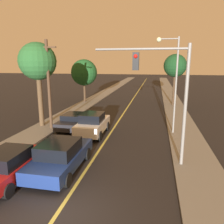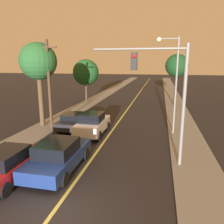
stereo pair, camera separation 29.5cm
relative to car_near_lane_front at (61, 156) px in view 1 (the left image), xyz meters
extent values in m
plane|color=black|center=(1.27, -3.30, -0.81)|extent=(200.00, 200.00, 0.00)
cube|color=black|center=(1.27, 32.70, -0.81)|extent=(9.04, 80.00, 0.01)
cube|color=#D1C14C|center=(1.27, 32.70, -0.80)|extent=(0.16, 76.00, 0.00)
cube|color=gray|center=(-4.50, 32.70, -0.75)|extent=(2.50, 80.00, 0.12)
cube|color=gray|center=(7.03, 32.70, -0.75)|extent=(2.50, 80.00, 0.12)
cube|color=navy|center=(0.00, 0.05, -0.16)|extent=(1.97, 4.71, 0.64)
cube|color=black|center=(0.00, -0.14, 0.48)|extent=(1.73, 2.12, 0.64)
cylinder|color=black|center=(-0.94, 1.51, -0.48)|extent=(0.22, 0.67, 0.67)
cylinder|color=black|center=(0.94, 1.51, -0.48)|extent=(0.22, 0.67, 0.67)
cylinder|color=black|center=(-0.94, -1.41, -0.48)|extent=(0.22, 0.67, 0.67)
cylinder|color=black|center=(0.94, -1.41, -0.48)|extent=(0.22, 0.67, 0.67)
cube|color=white|center=(0.00, 5.91, -0.07)|extent=(1.82, 4.17, 0.76)
cube|color=black|center=(0.00, 5.74, 0.62)|extent=(1.60, 1.88, 0.62)
cylinder|color=black|center=(-0.86, 7.20, -0.44)|extent=(0.22, 0.74, 0.74)
cylinder|color=black|center=(0.86, 7.20, -0.44)|extent=(0.22, 0.74, 0.74)
cylinder|color=black|center=(-0.86, 4.62, -0.44)|extent=(0.22, 0.74, 0.74)
cylinder|color=black|center=(0.86, 4.62, -0.44)|extent=(0.22, 0.74, 0.74)
cube|color=red|center=(-1.99, -1.28, -0.20)|extent=(1.78, 4.49, 0.59)
cube|color=black|center=(-1.99, -1.46, 0.40)|extent=(1.57, 2.02, 0.60)
cylinder|color=black|center=(-2.83, 0.11, -0.49)|extent=(0.22, 0.65, 0.65)
cylinder|color=black|center=(-1.14, 0.11, -0.49)|extent=(0.22, 0.65, 0.65)
cylinder|color=black|center=(-1.14, -2.67, -0.49)|extent=(0.22, 0.65, 0.65)
cube|color=black|center=(-1.99, 7.15, -0.17)|extent=(1.80, 4.41, 0.59)
cube|color=black|center=(-1.99, 6.98, 0.33)|extent=(1.58, 1.99, 0.41)
cylinder|color=black|center=(-2.84, 8.52, -0.46)|extent=(0.22, 0.70, 0.70)
cylinder|color=black|center=(-1.14, 8.52, -0.46)|extent=(0.22, 0.70, 0.70)
cylinder|color=black|center=(-2.84, 5.79, -0.46)|extent=(0.22, 0.70, 0.70)
cylinder|color=black|center=(-1.14, 5.79, -0.46)|extent=(0.22, 0.70, 0.70)
cylinder|color=slate|center=(6.18, 1.78, 2.46)|extent=(0.18, 0.18, 6.30)
cylinder|color=slate|center=(3.83, 1.78, 5.36)|extent=(4.71, 0.12, 0.12)
cube|color=black|center=(3.59, 1.78, 4.75)|extent=(0.32, 0.28, 0.90)
sphere|color=red|center=(3.59, 1.60, 5.00)|extent=(0.20, 0.20, 0.20)
cylinder|color=slate|center=(6.13, 7.38, 2.92)|extent=(0.14, 0.14, 7.22)
cylinder|color=slate|center=(5.43, 7.38, 6.38)|extent=(1.40, 0.09, 0.09)
sphere|color=beige|center=(4.73, 7.38, 6.33)|extent=(0.36, 0.36, 0.36)
cylinder|color=#422D1E|center=(-3.85, 6.61, 2.88)|extent=(0.24, 0.24, 7.16)
cube|color=#422D1E|center=(-3.85, 6.61, 5.86)|extent=(1.60, 0.12, 0.12)
cylinder|color=#3D2B1C|center=(-5.13, 19.36, 0.71)|extent=(0.30, 0.30, 2.81)
sphere|color=#19471E|center=(-5.13, 19.36, 3.36)|extent=(3.57, 3.57, 3.57)
cylinder|color=#4C3823|center=(-4.99, 7.11, 1.51)|extent=(0.41, 0.41, 4.41)
sphere|color=#235628|center=(-4.99, 7.11, 4.80)|extent=(3.08, 3.08, 3.08)
cylinder|color=#3D2B1C|center=(6.91, 19.18, 1.32)|extent=(0.26, 0.26, 4.02)
sphere|color=#143819|center=(6.91, 19.18, 4.32)|extent=(2.85, 2.85, 2.85)
camera|label=1|loc=(4.67, -9.72, 4.68)|focal=35.00mm
camera|label=2|loc=(4.96, -9.66, 4.68)|focal=35.00mm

